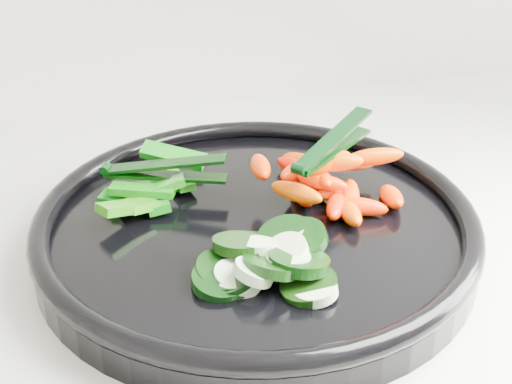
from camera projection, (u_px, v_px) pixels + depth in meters
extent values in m
cylinder|color=black|center=(256.00, 235.00, 0.61)|extent=(0.47, 0.47, 0.02)
torus|color=black|center=(256.00, 217.00, 0.60)|extent=(0.47, 0.47, 0.02)
cylinder|color=black|center=(223.00, 272.00, 0.53)|extent=(0.05, 0.05, 0.03)
cylinder|color=#E4FAC8|center=(232.00, 276.00, 0.53)|extent=(0.03, 0.04, 0.02)
cylinder|color=black|center=(309.00, 286.00, 0.52)|extent=(0.06, 0.06, 0.02)
cylinder|color=#E0FAC8|center=(316.00, 291.00, 0.51)|extent=(0.04, 0.04, 0.02)
cylinder|color=black|center=(248.00, 253.00, 0.56)|extent=(0.06, 0.06, 0.02)
cylinder|color=beige|center=(229.00, 257.00, 0.55)|extent=(0.05, 0.05, 0.02)
cylinder|color=black|center=(228.00, 278.00, 0.53)|extent=(0.05, 0.05, 0.01)
cylinder|color=#E3F8C6|center=(237.00, 278.00, 0.53)|extent=(0.05, 0.05, 0.02)
cylinder|color=black|center=(221.00, 280.00, 0.52)|extent=(0.06, 0.06, 0.02)
cylinder|color=beige|center=(238.00, 268.00, 0.54)|extent=(0.04, 0.04, 0.01)
cylinder|color=black|center=(234.00, 276.00, 0.53)|extent=(0.06, 0.06, 0.03)
cylinder|color=beige|center=(241.00, 281.00, 0.52)|extent=(0.04, 0.04, 0.02)
cylinder|color=black|center=(300.00, 240.00, 0.55)|extent=(0.05, 0.05, 0.03)
cylinder|color=beige|center=(286.00, 252.00, 0.54)|extent=(0.04, 0.04, 0.02)
cylinder|color=black|center=(239.00, 244.00, 0.55)|extent=(0.06, 0.06, 0.02)
cylinder|color=beige|center=(258.00, 246.00, 0.55)|extent=(0.04, 0.04, 0.01)
cylinder|color=black|center=(270.00, 267.00, 0.52)|extent=(0.06, 0.06, 0.03)
cylinder|color=beige|center=(254.00, 272.00, 0.52)|extent=(0.04, 0.04, 0.02)
cylinder|color=black|center=(286.00, 238.00, 0.56)|extent=(0.06, 0.06, 0.02)
cylinder|color=#D8FBC9|center=(289.00, 234.00, 0.56)|extent=(0.03, 0.03, 0.02)
cylinder|color=black|center=(299.00, 262.00, 0.53)|extent=(0.07, 0.07, 0.02)
cylinder|color=#DEF1C1|center=(289.00, 261.00, 0.53)|extent=(0.03, 0.03, 0.02)
ellipsoid|color=#FF5500|center=(350.00, 199.00, 0.62)|extent=(0.04, 0.05, 0.03)
ellipsoid|color=#FF2600|center=(336.00, 205.00, 0.61)|extent=(0.04, 0.06, 0.03)
ellipsoid|color=#F84400|center=(361.00, 207.00, 0.61)|extent=(0.05, 0.04, 0.02)
ellipsoid|color=red|center=(315.00, 188.00, 0.64)|extent=(0.04, 0.04, 0.02)
ellipsoid|color=#FF4F00|center=(391.00, 196.00, 0.63)|extent=(0.03, 0.06, 0.03)
ellipsoid|color=red|center=(302.00, 194.00, 0.63)|extent=(0.02, 0.05, 0.02)
ellipsoid|color=#F84500|center=(350.00, 213.00, 0.60)|extent=(0.02, 0.05, 0.02)
ellipsoid|color=#E25700|center=(338.00, 193.00, 0.63)|extent=(0.05, 0.02, 0.02)
ellipsoid|color=#FF4900|center=(301.00, 161.00, 0.69)|extent=(0.04, 0.05, 0.02)
ellipsoid|color=#E30E00|center=(296.00, 168.00, 0.67)|extent=(0.04, 0.05, 0.02)
ellipsoid|color=#F45F00|center=(296.00, 192.00, 0.60)|extent=(0.05, 0.05, 0.02)
ellipsoid|color=red|center=(333.00, 150.00, 0.67)|extent=(0.02, 0.05, 0.02)
ellipsoid|color=red|center=(322.00, 177.00, 0.63)|extent=(0.02, 0.04, 0.02)
ellipsoid|color=#EA3700|center=(322.00, 182.00, 0.62)|extent=(0.05, 0.04, 0.02)
ellipsoid|color=#EF4800|center=(295.00, 172.00, 0.64)|extent=(0.05, 0.04, 0.02)
ellipsoid|color=#E15C00|center=(353.00, 162.00, 0.65)|extent=(0.05, 0.02, 0.02)
ellipsoid|color=#FF6800|center=(336.00, 162.00, 0.62)|extent=(0.05, 0.04, 0.03)
ellipsoid|color=#F35300|center=(260.00, 167.00, 0.61)|extent=(0.02, 0.05, 0.02)
ellipsoid|color=#FF5C00|center=(326.00, 162.00, 0.62)|extent=(0.05, 0.03, 0.02)
ellipsoid|color=#F04400|center=(374.00, 157.00, 0.63)|extent=(0.06, 0.03, 0.02)
cube|color=#0A6D0A|center=(157.00, 199.00, 0.63)|extent=(0.02, 0.06, 0.02)
cube|color=#09620F|center=(154.00, 188.00, 0.65)|extent=(0.06, 0.05, 0.03)
cube|color=#186B0A|center=(177.00, 183.00, 0.66)|extent=(0.03, 0.05, 0.02)
cube|color=#1E6109|center=(152.00, 190.00, 0.64)|extent=(0.07, 0.04, 0.02)
cube|color=#0A6A0F|center=(127.00, 200.00, 0.63)|extent=(0.05, 0.04, 0.01)
cube|color=#226809|center=(124.00, 204.00, 0.62)|extent=(0.05, 0.07, 0.03)
cube|color=#0A6B11|center=(156.00, 189.00, 0.63)|extent=(0.06, 0.02, 0.02)
cube|color=#226309|center=(129.00, 207.00, 0.60)|extent=(0.06, 0.04, 0.02)
cube|color=#0F6B0A|center=(142.00, 190.00, 0.62)|extent=(0.06, 0.04, 0.01)
cube|color=#09660E|center=(174.00, 156.00, 0.68)|extent=(0.06, 0.05, 0.02)
cylinder|color=black|center=(299.00, 169.00, 0.58)|extent=(0.01, 0.01, 0.01)
cube|color=black|center=(333.00, 150.00, 0.63)|extent=(0.10, 0.08, 0.00)
cube|color=black|center=(334.00, 138.00, 0.62)|extent=(0.10, 0.08, 0.02)
cylinder|color=black|center=(105.00, 168.00, 0.64)|extent=(0.01, 0.01, 0.01)
cube|color=black|center=(166.00, 176.00, 0.63)|extent=(0.11, 0.06, 0.00)
cube|color=black|center=(165.00, 164.00, 0.63)|extent=(0.11, 0.06, 0.02)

